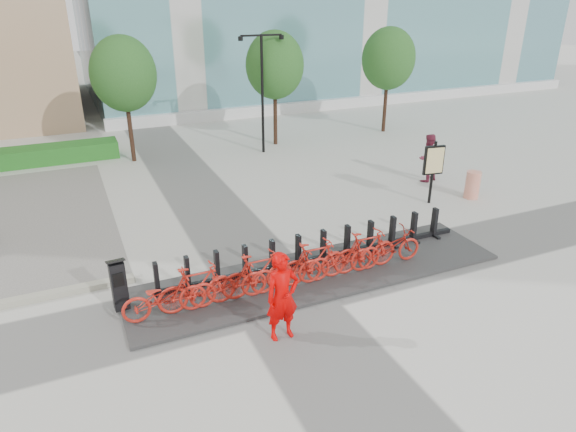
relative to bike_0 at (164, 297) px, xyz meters
name	(u,v)px	position (x,y,z in m)	size (l,w,h in m)	color
ground	(275,292)	(2.60, 0.05, -0.56)	(120.00, 120.00, 0.00)	beige
hedge_b	(43,155)	(-2.40, 13.25, -0.21)	(6.00, 1.20, 0.70)	#1F6B21
tree_1	(123,74)	(1.10, 12.05, 3.03)	(2.60, 2.60, 5.10)	black
tree_2	(275,65)	(7.60, 12.05, 3.03)	(2.60, 2.60, 5.10)	black
tree_3	(389,59)	(13.60, 12.05, 3.03)	(2.60, 2.60, 5.10)	black
streetlamp	(262,81)	(6.60, 11.05, 2.57)	(2.00, 0.20, 5.00)	black
dock_pad	(318,273)	(3.90, 0.35, -0.52)	(9.60, 2.40, 0.08)	#333333
dock_rail_posts	(312,249)	(3.96, 0.82, -0.06)	(8.02, 0.50, 0.85)	black
bike_0	(164,297)	(0.00, 0.00, 0.00)	(0.64, 1.83, 0.96)	red
bike_1	(197,287)	(0.72, 0.00, 0.05)	(0.50, 1.78, 1.07)	red
bike_2	(228,283)	(1.44, 0.00, 0.00)	(0.64, 1.83, 0.96)	red
bike_3	(258,274)	(2.16, 0.00, 0.05)	(0.50, 1.78, 1.07)	red
bike_4	(287,270)	(2.88, 0.00, 0.00)	(0.64, 1.83, 0.96)	red
bike_5	(314,262)	(3.60, 0.00, 0.05)	(0.50, 1.78, 1.07)	red
bike_6	(340,258)	(4.32, 0.00, 0.00)	(0.64, 1.83, 0.96)	red
bike_7	(365,251)	(5.04, 0.00, 0.05)	(0.50, 1.78, 1.07)	red
bike_8	(389,247)	(5.76, 0.00, 0.00)	(0.64, 1.83, 0.96)	red
kiosk	(119,284)	(-0.85, 0.69, 0.13)	(0.41, 0.35, 1.27)	black
worker_red	(282,297)	(2.08, -1.60, 0.40)	(0.70, 0.46, 1.93)	#DB0000
pedestrian	(428,158)	(10.83, 5.01, 0.34)	(0.88, 0.68, 1.80)	maroon
construction_barrel	(472,185)	(11.18, 2.95, -0.09)	(0.49, 0.49, 0.95)	#FF4818
map_sign	(434,163)	(9.56, 3.15, 0.85)	(0.71, 0.22, 2.14)	black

